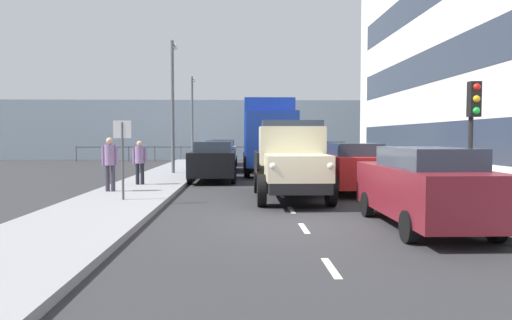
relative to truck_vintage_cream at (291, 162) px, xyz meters
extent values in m
plane|color=#2D2D30|center=(0.20, -3.83, -1.18)|extent=(80.00, 80.00, 0.00)
cube|color=gray|center=(-4.68, -3.83, -1.10)|extent=(2.80, 37.69, 0.15)
cube|color=gray|center=(5.09, -3.83, -1.10)|extent=(2.80, 37.69, 0.15)
cube|color=silver|center=(0.20, 7.41, -1.17)|extent=(0.12, 1.10, 0.01)
cube|color=silver|center=(0.20, 4.41, -1.17)|extent=(0.12, 1.10, 0.01)
cube|color=silver|center=(0.20, 1.95, -1.17)|extent=(0.12, 1.10, 0.01)
cube|color=silver|center=(0.20, -1.04, -1.17)|extent=(0.12, 1.10, 0.01)
cube|color=silver|center=(0.20, -3.63, -1.17)|extent=(0.12, 1.10, 0.01)
cube|color=silver|center=(0.20, -5.86, -1.17)|extent=(0.12, 1.10, 0.01)
cube|color=silver|center=(0.20, -8.20, -1.17)|extent=(0.12, 1.10, 0.01)
cube|color=silver|center=(0.20, -10.68, -1.17)|extent=(0.12, 1.10, 0.01)
cube|color=silver|center=(0.20, -13.06, -1.17)|extent=(0.12, 1.10, 0.01)
cube|color=silver|center=(0.20, -15.86, -1.17)|extent=(0.12, 1.10, 0.01)
cube|color=silver|center=(0.20, -18.31, -1.17)|extent=(0.12, 1.10, 0.01)
cube|color=silver|center=(0.20, -20.64, -1.17)|extent=(0.12, 1.10, 0.01)
cube|color=silver|center=(-9.28, -5.13, 4.61)|extent=(6.39, 20.77, 11.58)
cube|color=#2D3847|center=(-6.11, -5.13, 0.62)|extent=(0.08, 17.65, 1.40)
cube|color=#2D3847|center=(-6.11, -5.13, 3.62)|extent=(0.08, 17.65, 1.40)
cube|color=#8C9EAD|center=(0.20, -25.68, 1.32)|extent=(80.00, 0.80, 5.00)
cylinder|color=#4C5156|center=(-13.80, -22.08, -0.58)|extent=(0.08, 0.08, 1.20)
cylinder|color=#4C5156|center=(-11.80, -22.08, -0.58)|extent=(0.08, 0.08, 1.20)
cylinder|color=#4C5156|center=(-9.80, -22.08, -0.58)|extent=(0.08, 0.08, 1.20)
cylinder|color=#4C5156|center=(-7.80, -22.08, -0.58)|extent=(0.08, 0.08, 1.20)
cylinder|color=#4C5156|center=(-5.80, -22.08, -0.58)|extent=(0.08, 0.08, 1.20)
cylinder|color=#4C5156|center=(-3.80, -22.08, -0.58)|extent=(0.08, 0.08, 1.20)
cylinder|color=#4C5156|center=(-1.80, -22.08, -0.58)|extent=(0.08, 0.08, 1.20)
cylinder|color=#4C5156|center=(0.20, -22.08, -0.58)|extent=(0.08, 0.08, 1.20)
cylinder|color=#4C5156|center=(2.20, -22.08, -0.58)|extent=(0.08, 0.08, 1.20)
cylinder|color=#4C5156|center=(4.20, -22.08, -0.58)|extent=(0.08, 0.08, 1.20)
cylinder|color=#4C5156|center=(6.20, -22.08, -0.58)|extent=(0.08, 0.08, 1.20)
cylinder|color=#4C5156|center=(8.20, -22.08, -0.58)|extent=(0.08, 0.08, 1.20)
cylinder|color=#4C5156|center=(10.20, -22.08, -0.58)|extent=(0.08, 0.08, 1.20)
cylinder|color=#4C5156|center=(12.20, -22.08, -0.58)|extent=(0.08, 0.08, 1.20)
cylinder|color=#4C5156|center=(14.20, -22.08, -0.58)|extent=(0.08, 0.08, 1.20)
cube|color=#4C5156|center=(0.20, -22.08, -0.06)|extent=(28.00, 0.08, 0.08)
cube|color=black|center=(0.00, -0.38, -0.58)|extent=(1.64, 5.60, 0.30)
cube|color=beige|center=(0.00, 1.47, -0.08)|extent=(1.72, 1.90, 0.70)
cube|color=silver|center=(0.00, 2.36, -0.11)|extent=(1.16, 0.08, 0.56)
sphere|color=white|center=(-0.73, 2.36, 0.02)|extent=(0.20, 0.20, 0.20)
sphere|color=white|center=(0.74, 2.36, 0.02)|extent=(0.20, 0.20, 0.20)
cube|color=beige|center=(0.00, -0.04, 0.50)|extent=(1.93, 1.34, 1.15)
cube|color=#2D3847|center=(0.00, -0.04, 0.97)|extent=(1.78, 1.23, 0.56)
cube|color=#2D2319|center=(0.00, -1.72, -0.35)|extent=(2.10, 2.80, 0.16)
cube|color=black|center=(-1.01, -1.72, -0.03)|extent=(0.08, 2.80, 0.56)
cube|color=black|center=(1.01, -1.72, -0.03)|extent=(0.08, 2.80, 0.56)
cylinder|color=black|center=(-0.97, 1.30, -0.73)|extent=(0.24, 0.90, 0.90)
cylinder|color=black|center=(0.97, 1.30, -0.73)|extent=(0.24, 0.90, 0.90)
cylinder|color=black|center=(-0.97, -1.92, -0.73)|extent=(0.24, 0.90, 0.90)
cylinder|color=black|center=(0.97, -1.92, -0.73)|extent=(0.24, 0.90, 0.90)
cube|color=#193899|center=(0.11, -7.77, 0.64)|extent=(2.40, 2.21, 2.60)
cube|color=#2D3847|center=(0.11, -7.77, 1.21)|extent=(2.20, 2.04, 0.80)
cube|color=#1933B2|center=(0.11, -7.77, 2.04)|extent=(1.75, 0.20, 0.16)
cube|color=#193899|center=(0.11, -11.76, 1.19)|extent=(2.50, 5.95, 3.00)
cube|color=black|center=(0.11, -10.83, -0.48)|extent=(2.00, 8.07, 0.36)
cylinder|color=black|center=(-1.04, -7.85, -0.66)|extent=(0.28, 1.04, 1.04)
cylinder|color=black|center=(1.26, -7.85, -0.66)|extent=(0.28, 1.04, 1.04)
cylinder|color=black|center=(-1.04, -11.46, -0.66)|extent=(0.28, 1.04, 1.04)
cylinder|color=black|center=(1.26, -11.46, -0.66)|extent=(0.28, 1.04, 1.04)
cylinder|color=black|center=(-1.04, -13.59, -0.66)|extent=(0.28, 1.04, 1.04)
cylinder|color=black|center=(1.26, -13.59, -0.66)|extent=(0.28, 1.04, 1.04)
cube|color=maroon|center=(-2.33, 4.42, -0.38)|extent=(1.70, 4.55, 1.00)
cube|color=#2D3847|center=(-2.33, 4.62, 0.33)|extent=(1.39, 2.50, 0.42)
cylinder|color=black|center=(-1.52, 3.01, -0.88)|extent=(0.18, 0.60, 0.60)
cylinder|color=black|center=(-3.14, 3.01, -0.88)|extent=(0.18, 0.60, 0.60)
cylinder|color=black|center=(-1.52, 5.83, -0.88)|extent=(0.18, 0.60, 0.60)
cylinder|color=black|center=(-3.14, 5.83, -0.88)|extent=(0.18, 0.60, 0.60)
cube|color=#B21E1E|center=(-2.33, -1.99, -0.38)|extent=(1.80, 4.50, 1.00)
cube|color=#2D3847|center=(-2.33, -1.79, 0.33)|extent=(1.48, 2.47, 0.42)
cylinder|color=black|center=(-1.48, -3.39, -0.88)|extent=(0.18, 0.60, 0.60)
cylinder|color=black|center=(-3.19, -3.39, -0.88)|extent=(0.18, 0.60, 0.60)
cylinder|color=black|center=(-1.48, -0.60, -0.88)|extent=(0.18, 0.60, 0.60)
cylinder|color=black|center=(-3.19, -0.60, -0.88)|extent=(0.18, 0.60, 0.60)
cube|color=slate|center=(-2.33, -7.71, -0.38)|extent=(1.76, 4.50, 1.00)
cube|color=#2D3847|center=(-2.33, -7.51, 0.33)|extent=(1.45, 2.48, 0.42)
cylinder|color=black|center=(-1.49, -9.10, -0.88)|extent=(0.18, 0.60, 0.60)
cylinder|color=black|center=(-3.17, -9.10, -0.88)|extent=(0.18, 0.60, 0.60)
cylinder|color=black|center=(-1.49, -6.31, -0.88)|extent=(0.18, 0.60, 0.60)
cylinder|color=black|center=(-3.17, -6.31, -0.88)|extent=(0.18, 0.60, 0.60)
cube|color=black|center=(2.74, -6.17, -0.38)|extent=(1.89, 4.39, 1.00)
cube|color=#2D3847|center=(2.74, -6.37, 0.33)|extent=(1.55, 2.41, 0.42)
cylinder|color=black|center=(1.85, -4.81, -0.88)|extent=(0.18, 0.60, 0.60)
cylinder|color=black|center=(3.64, -4.81, -0.88)|extent=(0.18, 0.60, 0.60)
cylinder|color=black|center=(1.85, -7.53, -0.88)|extent=(0.18, 0.60, 0.60)
cylinder|color=black|center=(3.64, -7.53, -0.88)|extent=(0.18, 0.60, 0.60)
cube|color=navy|center=(2.74, -12.15, -0.38)|extent=(1.72, 4.54, 1.00)
cube|color=#2D3847|center=(2.74, -12.35, 0.33)|extent=(1.41, 2.50, 0.42)
cylinder|color=black|center=(1.92, -10.75, -0.88)|extent=(0.18, 0.60, 0.60)
cylinder|color=black|center=(3.56, -10.75, -0.88)|extent=(0.18, 0.60, 0.60)
cylinder|color=black|center=(1.92, -13.56, -0.88)|extent=(0.18, 0.60, 0.60)
cylinder|color=black|center=(3.56, -13.56, -0.88)|extent=(0.18, 0.60, 0.60)
cube|color=#B7BABF|center=(2.74, -17.82, -0.38)|extent=(1.76, 4.38, 1.00)
cube|color=#2D3847|center=(2.74, -18.02, 0.33)|extent=(1.44, 2.41, 0.42)
cylinder|color=black|center=(1.91, -16.47, -0.88)|extent=(0.18, 0.60, 0.60)
cylinder|color=black|center=(3.58, -16.47, -0.88)|extent=(0.18, 0.60, 0.60)
cylinder|color=black|center=(1.91, -19.18, -0.88)|extent=(0.18, 0.60, 0.60)
cylinder|color=black|center=(3.58, -19.18, -0.88)|extent=(0.18, 0.60, 0.60)
cylinder|color=#383342|center=(5.74, -1.22, -0.60)|extent=(0.14, 0.14, 0.86)
cylinder|color=#383342|center=(5.92, -1.22, -0.60)|extent=(0.14, 0.14, 0.86)
cylinder|color=gray|center=(5.83, -1.22, 0.17)|extent=(0.34, 0.34, 0.68)
cylinder|color=gray|center=(5.61, -1.22, 0.13)|extent=(0.09, 0.09, 0.62)
cylinder|color=gray|center=(6.05, -1.22, 0.13)|extent=(0.09, 0.09, 0.62)
sphere|color=tan|center=(5.83, -1.22, 0.62)|extent=(0.23, 0.23, 0.23)
cylinder|color=black|center=(5.24, -3.38, -0.63)|extent=(0.14, 0.14, 0.79)
cylinder|color=black|center=(5.42, -3.38, -0.63)|extent=(0.14, 0.14, 0.79)
cylinder|color=gray|center=(5.33, -3.38, 0.08)|extent=(0.34, 0.34, 0.63)
cylinder|color=gray|center=(5.11, -3.38, 0.05)|extent=(0.09, 0.09, 0.58)
cylinder|color=gray|center=(5.55, -3.38, 0.05)|extent=(0.09, 0.09, 0.58)
sphere|color=tan|center=(5.33, -3.38, 0.50)|extent=(0.21, 0.21, 0.21)
cylinder|color=black|center=(-4.41, 2.26, 0.57)|extent=(0.12, 0.12, 3.20)
cube|color=black|center=(-4.41, 2.40, 1.72)|extent=(0.28, 0.24, 0.90)
sphere|color=red|center=(-4.41, 2.52, 2.02)|extent=(0.18, 0.18, 0.18)
sphere|color=orange|center=(-4.41, 2.52, 1.72)|extent=(0.18, 0.18, 0.18)
sphere|color=green|center=(-4.41, 2.52, 1.42)|extent=(0.18, 0.18, 0.18)
cylinder|color=#59595B|center=(4.89, -8.96, 2.21)|extent=(0.16, 0.16, 6.48)
cylinder|color=#59595B|center=(4.89, -9.41, 5.35)|extent=(0.10, 0.90, 0.10)
sphere|color=silver|center=(4.89, -9.86, 5.30)|extent=(0.32, 0.32, 0.32)
cylinder|color=#59595B|center=(5.13, -20.51, 2.07)|extent=(0.16, 0.16, 6.19)
cylinder|color=#59595B|center=(5.13, -20.96, 5.06)|extent=(0.10, 0.90, 0.10)
sphere|color=silver|center=(5.13, -21.41, 5.01)|extent=(0.32, 0.32, 0.32)
cylinder|color=#4C4C4C|center=(4.90, 0.84, 0.07)|extent=(0.07, 0.07, 2.20)
cube|color=silver|center=(4.90, 0.84, 0.97)|extent=(0.50, 0.04, 0.50)
camera|label=1|loc=(1.54, 14.21, 0.77)|focal=32.83mm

